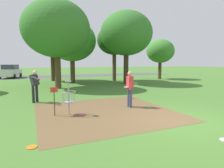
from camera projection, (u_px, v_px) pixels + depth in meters
ground_plane at (176, 120)px, 6.89m from camera, size 160.00×160.00×0.00m
dirt_tee_pad at (105, 111)px, 8.15m from camera, size 5.64×5.59×0.01m
disc_golf_basket at (67, 97)px, 7.52m from camera, size 0.98×0.58×1.39m
player_foreground_watching at (35, 84)px, 9.86m from camera, size 0.58×1.13×1.71m
player_throwing at (130, 87)px, 8.84m from camera, size 0.42×0.48×1.71m
frisbee_near_basket at (133, 98)px, 11.05m from camera, size 0.25×0.25×0.02m
frisbee_mid_grass at (148, 107)px, 8.94m from camera, size 0.24×0.24×0.02m
frisbee_far_left at (32, 147)px, 4.69m from camera, size 0.26×0.26×0.02m
frisbee_far_right at (81, 115)px, 7.59m from camera, size 0.23×0.23×0.02m
tree_near_left at (72, 41)px, 19.23m from camera, size 4.91×4.91×6.42m
tree_near_right at (114, 40)px, 21.33m from camera, size 3.94×3.94×6.33m
tree_mid_left at (160, 51)px, 23.79m from camera, size 3.51×3.51×5.06m
tree_mid_right at (126, 34)px, 18.23m from camera, size 5.05×5.05×7.08m
tree_far_left at (56, 29)px, 14.92m from camera, size 5.36×5.36×7.06m
tree_far_center at (52, 37)px, 21.25m from camera, size 4.82×4.82×7.02m
parking_lot_strip at (65, 76)px, 29.39m from camera, size 36.00×6.00×0.01m
parked_car_leftmost at (10, 71)px, 25.76m from camera, size 2.74×4.51×1.84m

